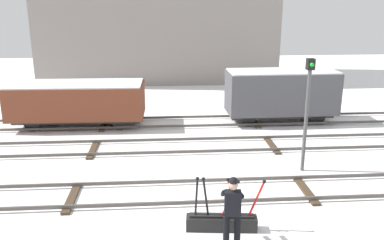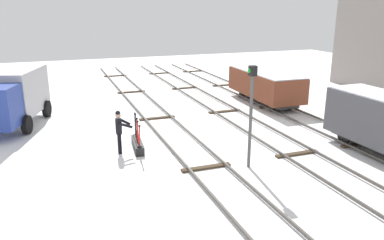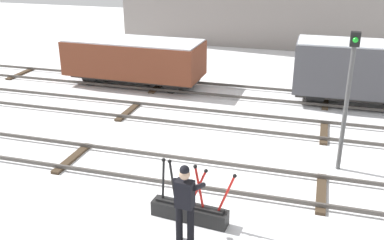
{
  "view_description": "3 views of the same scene",
  "coord_description": "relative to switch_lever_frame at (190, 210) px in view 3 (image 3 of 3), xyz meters",
  "views": [
    {
      "loc": [
        -0.8,
        -11.3,
        5.73
      ],
      "look_at": [
        0.24,
        2.79,
        1.52
      ],
      "focal_mm": 38.89,
      "sensor_mm": 36.0,
      "label": 1
    },
    {
      "loc": [
        15.63,
        -4.99,
        5.79
      ],
      "look_at": [
        1.0,
        0.36,
        1.16
      ],
      "focal_mm": 35.42,
      "sensor_mm": 36.0,
      "label": 2
    },
    {
      "loc": [
        3.13,
        -10.29,
        5.94
      ],
      "look_at": [
        -0.52,
        2.2,
        0.73
      ],
      "focal_mm": 41.86,
      "sensor_mm": 36.0,
      "label": 3
    }
  ],
  "objects": [
    {
      "name": "track_siding_far",
      "position": [
        -0.65,
        9.25,
        -0.15
      ],
      "size": [
        44.0,
        1.94,
        0.18
      ],
      "color": "#4C4742",
      "rests_on": "ground_plane"
    },
    {
      "name": "switch_lever_frame",
      "position": [
        0.0,
        0.0,
        0.0
      ],
      "size": [
        1.99,
        0.54,
        1.45
      ],
      "rotation": [
        0.0,
        0.0,
        -0.1
      ],
      "color": "black",
      "rests_on": "ground_plane"
    },
    {
      "name": "ground_plane",
      "position": [
        -0.65,
        1.97,
        -0.25
      ],
      "size": [
        60.0,
        60.0,
        0.0
      ],
      "primitive_type": "plane",
      "color": "white"
    },
    {
      "name": "track_main_line",
      "position": [
        -0.65,
        1.97,
        -0.15
      ],
      "size": [
        44.0,
        1.94,
        0.18
      ],
      "color": "#4C4742",
      "rests_on": "ground_plane"
    },
    {
      "name": "track_siding_near",
      "position": [
        -0.65,
        5.99,
        -0.15
      ],
      "size": [
        44.0,
        1.94,
        0.18
      ],
      "color": "#4C4742",
      "rests_on": "ground_plane"
    },
    {
      "name": "signal_post",
      "position": [
        3.29,
        3.53,
        2.1
      ],
      "size": [
        0.24,
        0.32,
        3.84
      ],
      "color": "#4C4C4C",
      "rests_on": "ground_plane"
    },
    {
      "name": "rail_worker",
      "position": [
        0.13,
        -0.75,
        0.77
      ],
      "size": [
        0.58,
        0.67,
        1.8
      ],
      "rotation": [
        0.0,
        0.0,
        -0.1
      ],
      "color": "black",
      "rests_on": "ground_plane"
    },
    {
      "name": "freight_car_mid_siding",
      "position": [
        -5.27,
        9.25,
        0.94
      ],
      "size": [
        5.99,
        2.39,
        2.02
      ],
      "rotation": [
        0.0,
        0.0,
        -0.02
      ],
      "color": "#2D2B28",
      "rests_on": "ground_plane"
    },
    {
      "name": "freight_car_far_end",
      "position": [
        4.1,
        9.25,
        1.16
      ],
      "size": [
        5.07,
        1.99,
        2.46
      ],
      "rotation": [
        0.0,
        0.0,
        0.01
      ],
      "color": "#2D2B28",
      "rests_on": "ground_plane"
    }
  ]
}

